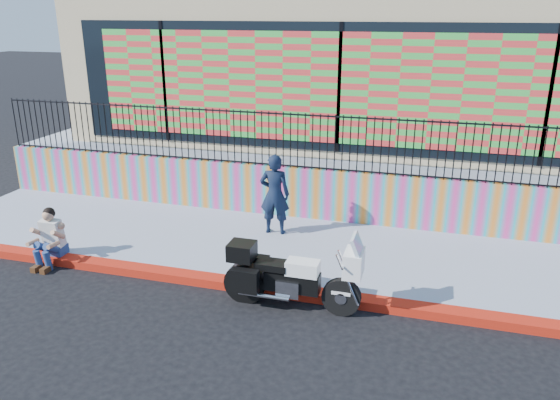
% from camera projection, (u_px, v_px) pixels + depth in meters
% --- Properties ---
extents(ground, '(90.00, 90.00, 0.00)m').
position_uv_depth(ground, '(289.00, 295.00, 9.06)').
color(ground, black).
rests_on(ground, ground).
extents(red_curb, '(16.00, 0.30, 0.15)m').
position_uv_depth(red_curb, '(289.00, 291.00, 9.04)').
color(red_curb, '#A61E0B').
rests_on(red_curb, ground).
extents(sidewalk, '(16.00, 3.00, 0.15)m').
position_uv_depth(sidewalk, '(311.00, 251.00, 10.53)').
color(sidewalk, '#929AB0').
rests_on(sidewalk, ground).
extents(mural_wall, '(16.00, 0.20, 1.10)m').
position_uv_depth(mural_wall, '(329.00, 195.00, 11.78)').
color(mural_wall, '#D83889').
rests_on(mural_wall, sidewalk).
extents(metal_fence, '(15.80, 0.04, 1.20)m').
position_uv_depth(metal_fence, '(330.00, 143.00, 11.40)').
color(metal_fence, black).
rests_on(metal_fence, mural_wall).
extents(elevated_platform, '(16.00, 10.00, 1.25)m').
position_uv_depth(elevated_platform, '(362.00, 145.00, 16.43)').
color(elevated_platform, '#929AB0').
rests_on(elevated_platform, ground).
extents(storefront_building, '(14.00, 8.06, 4.00)m').
position_uv_depth(storefront_building, '(365.00, 56.00, 15.36)').
color(storefront_building, tan).
rests_on(storefront_building, elevated_platform).
extents(police_motorcycle, '(2.18, 0.72, 1.36)m').
position_uv_depth(police_motorcycle, '(290.00, 275.00, 8.53)').
color(police_motorcycle, black).
rests_on(police_motorcycle, ground).
extents(police_officer, '(0.64, 0.45, 1.65)m').
position_uv_depth(police_officer, '(275.00, 194.00, 10.96)').
color(police_officer, black).
rests_on(police_officer, sidewalk).
extents(seated_man, '(0.54, 0.71, 1.06)m').
position_uv_depth(seated_man, '(48.00, 243.00, 9.99)').
color(seated_man, navy).
rests_on(seated_man, ground).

